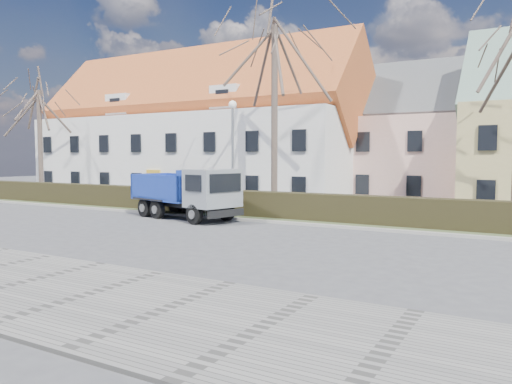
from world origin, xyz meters
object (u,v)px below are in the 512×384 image
Objects in this scene: dump_truck at (182,192)px; streetlight at (233,157)px; cart_frame at (201,211)px; parked_car_a at (157,192)px.

dump_truck is 1.06× the size of streetlight.
parked_car_a is (-7.41, 5.14, 0.39)m from cart_frame.
dump_truck reaches higher than cart_frame.
parked_car_a reaches higher than cart_frame.
cart_frame is (-0.45, -2.38, -2.82)m from streetlight.
streetlight is 3.71m from cart_frame.
dump_truck is at bearing -130.64° from cart_frame.
cart_frame is 9.02m from parked_car_a.
parked_car_a is at bearing 145.26° from cart_frame.
dump_truck is 9.48× the size of cart_frame.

